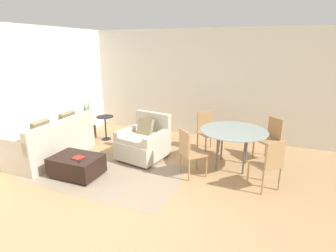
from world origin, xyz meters
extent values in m
plane|color=tan|center=(0.00, 0.00, 0.00)|extent=(20.00, 20.00, 0.00)
cube|color=white|center=(0.00, 3.74, 1.38)|extent=(12.00, 0.06, 2.75)
cube|color=white|center=(-2.88, 1.50, 1.38)|extent=(0.06, 12.00, 2.75)
cube|color=gray|center=(-0.94, 0.91, 0.00)|extent=(2.95, 1.72, 0.00)
cube|color=brown|center=(-0.94, 0.33, 0.00)|extent=(2.89, 0.06, 0.00)
cube|color=brown|center=(-0.94, 0.62, 0.00)|extent=(2.89, 0.06, 0.00)
cube|color=brown|center=(-0.94, 0.91, 0.00)|extent=(2.89, 0.06, 0.00)
cube|color=brown|center=(-0.94, 1.19, 0.00)|extent=(2.89, 0.06, 0.00)
cube|color=brown|center=(-0.94, 1.48, 0.00)|extent=(2.89, 0.06, 0.00)
cube|color=beige|center=(-2.40, 1.12, 0.22)|extent=(0.83, 1.85, 0.44)
cube|color=beige|center=(-2.06, 1.12, 0.66)|extent=(0.14, 1.85, 0.43)
cube|color=beige|center=(-2.40, 1.99, 0.57)|extent=(0.76, 0.12, 0.26)
cube|color=beige|center=(-2.40, 0.25, 0.57)|extent=(0.76, 0.12, 0.26)
cube|color=#8E7F5B|center=(-2.32, 1.54, 0.72)|extent=(0.19, 0.40, 0.41)
cube|color=#8E7F5B|center=(-2.32, 0.80, 0.72)|extent=(0.19, 0.40, 0.41)
cube|color=beige|center=(-0.54, 1.77, 0.25)|extent=(1.01, 1.05, 0.38)
cube|color=beige|center=(-0.55, 1.74, 0.49)|extent=(0.75, 0.89, 0.10)
cube|color=beige|center=(-0.47, 2.16, 0.69)|extent=(0.87, 0.27, 0.51)
cube|color=beige|center=(-0.91, 1.84, 0.54)|extent=(0.27, 0.85, 0.20)
cube|color=beige|center=(-0.18, 1.71, 0.54)|extent=(0.27, 0.85, 0.20)
cylinder|color=brown|center=(-0.96, 1.46, 0.03)|extent=(0.05, 0.05, 0.06)
cylinder|color=brown|center=(-0.27, 1.34, 0.03)|extent=(0.05, 0.05, 0.06)
cylinder|color=brown|center=(-0.82, 2.21, 0.03)|extent=(0.05, 0.05, 0.06)
cylinder|color=brown|center=(-0.13, 2.08, 0.03)|extent=(0.05, 0.05, 0.06)
cube|color=#8E7F5B|center=(-0.52, 1.88, 0.69)|extent=(0.38, 0.26, 0.36)
cube|color=black|center=(-1.35, 0.64, 0.21)|extent=(0.89, 0.63, 0.34)
cylinder|color=black|center=(-1.74, 0.38, 0.02)|extent=(0.04, 0.04, 0.04)
cylinder|color=black|center=(-0.95, 0.38, 0.02)|extent=(0.04, 0.04, 0.04)
cylinder|color=black|center=(-1.74, 0.90, 0.02)|extent=(0.04, 0.04, 0.04)
cylinder|color=black|center=(-0.95, 0.90, 0.02)|extent=(0.04, 0.04, 0.04)
cube|color=#B72D28|center=(-1.25, 0.59, 0.39)|extent=(0.19, 0.20, 0.02)
cube|color=black|center=(-1.16, 0.50, 0.39)|extent=(0.13, 0.14, 0.01)
cylinder|color=brown|center=(-2.48, 2.48, 0.15)|extent=(0.37, 0.37, 0.31)
cylinder|color=black|center=(-2.48, 2.48, 0.30)|extent=(0.34, 0.34, 0.02)
cone|color=#387A42|center=(-2.39, 2.49, 0.63)|extent=(0.05, 0.11, 0.66)
cone|color=#387A42|center=(-2.45, 2.50, 0.68)|extent=(0.11, 0.12, 0.75)
cone|color=#387A42|center=(-2.47, 2.53, 0.71)|extent=(0.09, 0.05, 0.82)
cone|color=#387A42|center=(-2.50, 2.50, 0.63)|extent=(0.08, 0.08, 0.65)
cone|color=#387A42|center=(-2.55, 2.49, 0.71)|extent=(0.05, 0.08, 0.82)
cone|color=#387A42|center=(-2.54, 2.44, 0.70)|extent=(0.08, 0.10, 0.79)
cone|color=#387A42|center=(-2.49, 2.42, 0.68)|extent=(0.17, 0.06, 0.75)
cone|color=#387A42|center=(-2.45, 2.45, 0.66)|extent=(0.08, 0.09, 0.71)
cylinder|color=black|center=(-1.98, 2.51, 0.61)|extent=(0.43, 0.43, 0.02)
cylinder|color=black|center=(-1.98, 2.51, 0.31)|extent=(0.04, 0.04, 0.58)
cylinder|color=black|center=(-1.98, 2.51, 0.01)|extent=(0.23, 0.23, 0.02)
cylinder|color=#8C9E99|center=(1.29, 2.07, 0.76)|extent=(1.29, 1.29, 0.01)
cylinder|color=#59595B|center=(1.03, 1.82, 0.38)|extent=(0.04, 0.04, 0.76)
cylinder|color=#59595B|center=(1.54, 1.82, 0.38)|extent=(0.04, 0.04, 0.76)
cylinder|color=#59595B|center=(1.03, 2.33, 0.38)|extent=(0.04, 0.04, 0.76)
cylinder|color=#59595B|center=(1.54, 2.33, 0.38)|extent=(0.04, 0.04, 0.76)
cube|color=tan|center=(0.66, 1.45, 0.43)|extent=(0.59, 0.59, 0.03)
cube|color=tan|center=(0.53, 1.32, 0.68)|extent=(0.29, 0.29, 0.45)
cylinder|color=tan|center=(0.92, 1.45, 0.21)|extent=(0.03, 0.03, 0.42)
cylinder|color=tan|center=(0.66, 1.71, 0.21)|extent=(0.03, 0.03, 0.42)
cylinder|color=tan|center=(0.66, 1.20, 0.21)|extent=(0.03, 0.03, 0.42)
cylinder|color=tan|center=(0.41, 1.45, 0.21)|extent=(0.03, 0.03, 0.42)
cube|color=tan|center=(1.91, 1.45, 0.43)|extent=(0.59, 0.59, 0.03)
cube|color=tan|center=(2.04, 1.32, 0.68)|extent=(0.29, 0.29, 0.45)
cylinder|color=tan|center=(1.91, 1.71, 0.21)|extent=(0.03, 0.03, 0.42)
cylinder|color=tan|center=(1.65, 1.45, 0.21)|extent=(0.03, 0.03, 0.42)
cylinder|color=tan|center=(2.16, 1.45, 0.21)|extent=(0.03, 0.03, 0.42)
cylinder|color=tan|center=(1.91, 1.20, 0.21)|extent=(0.03, 0.03, 0.42)
cube|color=tan|center=(0.66, 2.69, 0.43)|extent=(0.59, 0.59, 0.03)
cube|color=tan|center=(0.53, 2.83, 0.68)|extent=(0.29, 0.29, 0.45)
cylinder|color=tan|center=(0.66, 2.44, 0.21)|extent=(0.03, 0.03, 0.42)
cylinder|color=tan|center=(0.92, 2.69, 0.21)|extent=(0.03, 0.03, 0.42)
cylinder|color=tan|center=(0.41, 2.69, 0.21)|extent=(0.03, 0.03, 0.42)
cylinder|color=tan|center=(0.66, 2.95, 0.21)|extent=(0.03, 0.03, 0.42)
cube|color=tan|center=(1.91, 2.69, 0.43)|extent=(0.59, 0.59, 0.03)
cube|color=tan|center=(2.04, 2.83, 0.68)|extent=(0.29, 0.29, 0.45)
cylinder|color=tan|center=(1.65, 2.69, 0.21)|extent=(0.03, 0.03, 0.42)
cylinder|color=tan|center=(1.91, 2.44, 0.21)|extent=(0.03, 0.03, 0.42)
cylinder|color=tan|center=(1.91, 2.95, 0.21)|extent=(0.03, 0.03, 0.42)
cylinder|color=tan|center=(2.16, 2.69, 0.21)|extent=(0.03, 0.03, 0.42)
camera|label=1|loc=(1.86, -2.87, 2.34)|focal=28.00mm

